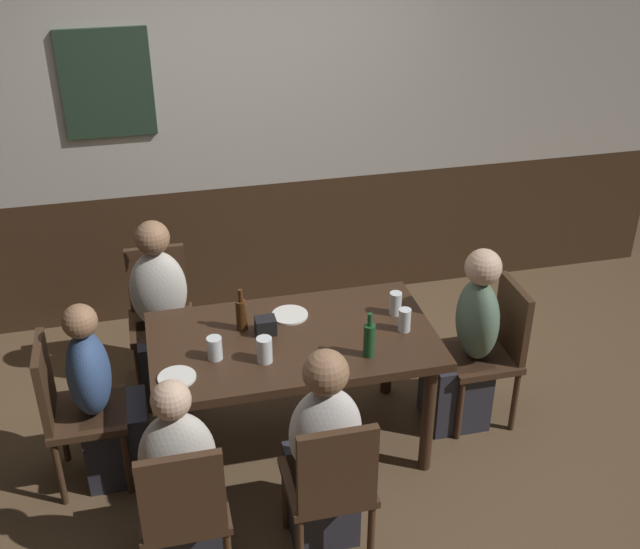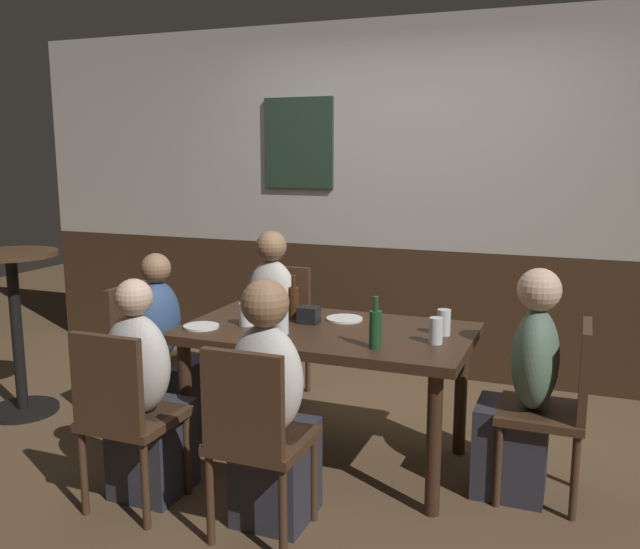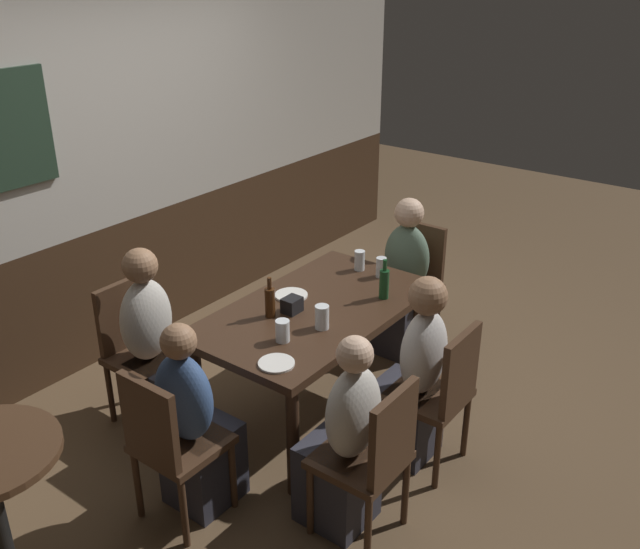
# 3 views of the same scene
# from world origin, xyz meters

# --- Properties ---
(ground_plane) EXTENTS (12.00, 12.00, 0.00)m
(ground_plane) POSITION_xyz_m (0.00, 0.00, 0.00)
(ground_plane) COLOR brown
(wall_back) EXTENTS (6.40, 0.13, 2.60)m
(wall_back) POSITION_xyz_m (-0.01, 1.65, 1.30)
(wall_back) COLOR #3D2819
(wall_back) RESTS_ON ground_plane
(dining_table) EXTENTS (1.52, 0.86, 0.74)m
(dining_table) POSITION_xyz_m (0.00, 0.00, 0.65)
(dining_table) COLOR #382316
(dining_table) RESTS_ON ground_plane
(chair_mid_near) EXTENTS (0.40, 0.40, 0.88)m
(chair_mid_near) POSITION_xyz_m (0.00, -0.85, 0.50)
(chair_mid_near) COLOR #422B1C
(chair_mid_near) RESTS_ON ground_plane
(chair_head_east) EXTENTS (0.40, 0.40, 0.88)m
(chair_head_east) POSITION_xyz_m (1.18, 0.00, 0.50)
(chair_head_east) COLOR #422B1C
(chair_head_east) RESTS_ON ground_plane
(chair_left_far) EXTENTS (0.40, 0.40, 0.88)m
(chair_left_far) POSITION_xyz_m (-0.67, 0.85, 0.50)
(chair_left_far) COLOR #422B1C
(chair_left_far) RESTS_ON ground_plane
(chair_head_west) EXTENTS (0.40, 0.40, 0.88)m
(chair_head_west) POSITION_xyz_m (-1.18, 0.00, 0.50)
(chair_head_west) COLOR #422B1C
(chair_head_west) RESTS_ON ground_plane
(chair_left_near) EXTENTS (0.40, 0.40, 0.88)m
(chair_left_near) POSITION_xyz_m (-0.67, -0.85, 0.50)
(chair_left_near) COLOR #422B1C
(chair_left_near) RESTS_ON ground_plane
(person_mid_near) EXTENTS (0.34, 0.37, 1.14)m
(person_mid_near) POSITION_xyz_m (0.00, -0.69, 0.48)
(person_mid_near) COLOR #2D2D38
(person_mid_near) RESTS_ON ground_plane
(person_head_east) EXTENTS (0.37, 0.34, 1.13)m
(person_head_east) POSITION_xyz_m (1.01, 0.00, 0.48)
(person_head_east) COLOR #2D2D38
(person_head_east) RESTS_ON ground_plane
(person_left_far) EXTENTS (0.34, 0.37, 1.15)m
(person_left_far) POSITION_xyz_m (-0.67, 0.69, 0.49)
(person_left_far) COLOR #2D2D38
(person_left_far) RESTS_ON ground_plane
(person_head_west) EXTENTS (0.37, 0.34, 1.08)m
(person_head_west) POSITION_xyz_m (-1.01, 0.00, 0.45)
(person_head_west) COLOR #2D2D38
(person_head_west) RESTS_ON ground_plane
(person_left_near) EXTENTS (0.34, 0.37, 1.09)m
(person_left_near) POSITION_xyz_m (-0.67, -0.68, 0.45)
(person_left_near) COLOR #2D2D38
(person_left_near) RESTS_ON ground_plane
(pint_glass_stout) EXTENTS (0.08, 0.08, 0.12)m
(pint_glass_stout) POSITION_xyz_m (-0.42, -0.10, 0.79)
(pint_glass_stout) COLOR silver
(pint_glass_stout) RESTS_ON dining_table
(pint_glass_amber) EXTENTS (0.07, 0.07, 0.13)m
(pint_glass_amber) POSITION_xyz_m (0.60, 0.10, 0.80)
(pint_glass_amber) COLOR silver
(pint_glass_amber) RESTS_ON dining_table
(beer_glass_half) EXTENTS (0.07, 0.07, 0.13)m
(beer_glass_half) POSITION_xyz_m (0.60, -0.08, 0.80)
(beer_glass_half) COLOR silver
(beer_glass_half) RESTS_ON dining_table
(highball_clear) EXTENTS (0.08, 0.08, 0.14)m
(highball_clear) POSITION_xyz_m (-0.18, -0.18, 0.80)
(highball_clear) COLOR silver
(highball_clear) RESTS_ON dining_table
(beer_bottle_green) EXTENTS (0.06, 0.06, 0.25)m
(beer_bottle_green) POSITION_xyz_m (0.35, -0.26, 0.84)
(beer_bottle_green) COLOR #194723
(beer_bottle_green) RESTS_ON dining_table
(beer_bottle_brown) EXTENTS (0.06, 0.06, 0.25)m
(beer_bottle_brown) POSITION_xyz_m (-0.25, 0.14, 0.84)
(beer_bottle_brown) COLOR #42230F
(beer_bottle_brown) RESTS_ON dining_table
(plate_white_large) EXTENTS (0.20, 0.20, 0.01)m
(plate_white_large) POSITION_xyz_m (0.03, 0.21, 0.75)
(plate_white_large) COLOR white
(plate_white_large) RESTS_ON dining_table
(plate_white_small) EXTENTS (0.19, 0.19, 0.01)m
(plate_white_small) POSITION_xyz_m (-0.63, -0.23, 0.75)
(plate_white_small) COLOR white
(plate_white_small) RESTS_ON dining_table
(condiment_caddy) EXTENTS (0.11, 0.09, 0.09)m
(condiment_caddy) POSITION_xyz_m (-0.13, 0.07, 0.79)
(condiment_caddy) COLOR black
(condiment_caddy) RESTS_ON dining_table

